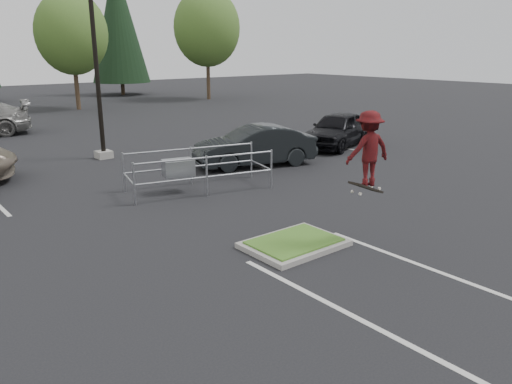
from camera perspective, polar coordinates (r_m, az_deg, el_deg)
ground at (r=11.52m, az=4.38°, el=-6.24°), size 120.00×120.00×0.00m
grass_median at (r=11.49m, az=4.39°, el=-5.88°), size 2.20×1.60×0.16m
stall_lines at (r=15.61m, az=-14.76°, el=-0.71°), size 22.62×17.60×0.01m
light_pole at (r=21.21m, az=-17.99°, el=15.84°), size 0.70×0.60×10.12m
decid_c at (r=39.85m, az=-20.33°, el=16.38°), size 5.12×5.12×8.38m
decid_d at (r=45.74m, az=-5.65°, el=17.91°), size 5.76×5.76×9.43m
conif_c at (r=51.87m, az=-15.50°, el=18.24°), size 5.50×5.50×12.50m
cart_corral at (r=15.76m, az=-8.34°, el=2.81°), size 4.71×2.62×1.27m
skateboarder at (r=11.08m, az=12.74°, el=4.78°), size 1.18×0.84×1.90m
car_r_charc at (r=19.23m, az=-0.14°, el=5.29°), size 4.93×2.88×1.54m
car_r_black at (r=23.40m, az=9.31°, el=7.08°), size 5.04×3.31×1.60m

